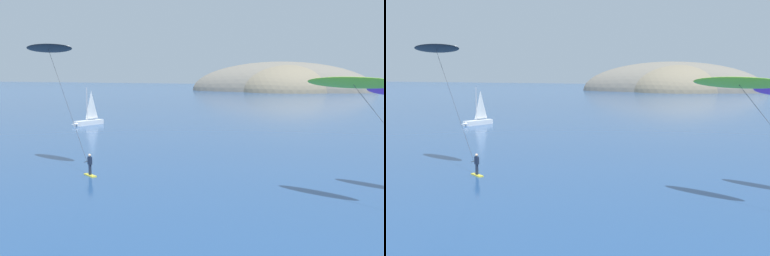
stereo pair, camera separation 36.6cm
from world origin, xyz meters
TOP-DOWN VIEW (x-y plane):
  - headland_island at (-27.51, 192.79)m, footprint 77.95×41.66m
  - sailboat_near at (-25.03, 53.86)m, footprint 2.28×5.97m
  - kitesurfer_lime at (16.18, 22.97)m, footprint 9.22×4.23m
  - kitesurfer_black at (-7.80, 25.57)m, footprint 8.53×3.41m

SIDE VIEW (x-z plane):
  - headland_island at x=-27.51m, z-range -12.34..12.34m
  - sailboat_near at x=-25.03m, z-range -2.21..3.49m
  - kitesurfer_lime at x=16.18m, z-range 2.98..10.73m
  - kitesurfer_black at x=-7.80m, z-range 4.15..14.40m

